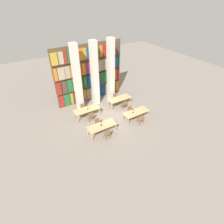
% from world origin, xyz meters
% --- Properties ---
extents(ground_plane, '(40.00, 40.00, 0.00)m').
position_xyz_m(ground_plane, '(0.00, 0.00, 0.00)').
color(ground_plane, gray).
extents(bookshelf_bank, '(6.86, 0.35, 5.50)m').
position_xyz_m(bookshelf_bank, '(-0.01, 3.96, 2.60)').
color(bookshelf_bank, brown).
rests_on(bookshelf_bank, ground_plane).
extents(pillar_left, '(0.57, 0.57, 6.00)m').
position_xyz_m(pillar_left, '(-1.69, 2.86, 3.00)').
color(pillar_left, beige).
rests_on(pillar_left, ground_plane).
extents(pillar_center, '(0.57, 0.57, 6.00)m').
position_xyz_m(pillar_center, '(0.00, 2.86, 3.00)').
color(pillar_center, beige).
rests_on(pillar_center, ground_plane).
extents(pillar_right, '(0.57, 0.57, 6.00)m').
position_xyz_m(pillar_right, '(1.69, 2.86, 3.00)').
color(pillar_right, beige).
rests_on(pillar_right, ground_plane).
extents(reading_table_0, '(2.28, 0.91, 0.78)m').
position_xyz_m(reading_table_0, '(-1.66, -1.34, 0.70)').
color(reading_table_0, tan).
rests_on(reading_table_0, ground_plane).
extents(chair_0, '(0.42, 0.40, 0.89)m').
position_xyz_m(chair_0, '(-1.62, -2.08, 0.49)').
color(chair_0, brown).
rests_on(chair_0, ground_plane).
extents(chair_1, '(0.42, 0.40, 0.89)m').
position_xyz_m(chair_1, '(-1.62, -0.60, 0.49)').
color(chair_1, brown).
rests_on(chair_1, ground_plane).
extents(desk_lamp_0, '(0.14, 0.14, 0.40)m').
position_xyz_m(desk_lamp_0, '(-1.69, -1.30, 1.04)').
color(desk_lamp_0, black).
rests_on(desk_lamp_0, reading_table_0).
extents(reading_table_1, '(2.28, 0.91, 0.78)m').
position_xyz_m(reading_table_1, '(1.70, -1.28, 0.70)').
color(reading_table_1, tan).
rests_on(reading_table_1, ground_plane).
extents(chair_2, '(0.42, 0.40, 0.89)m').
position_xyz_m(chair_2, '(1.66, -2.02, 0.49)').
color(chair_2, brown).
rests_on(chair_2, ground_plane).
extents(chair_3, '(0.42, 0.40, 0.89)m').
position_xyz_m(chair_3, '(1.66, -0.54, 0.49)').
color(chair_3, brown).
rests_on(chair_3, ground_plane).
extents(desk_lamp_1, '(0.14, 0.14, 0.42)m').
position_xyz_m(desk_lamp_1, '(1.38, -1.26, 1.05)').
color(desk_lamp_1, black).
rests_on(desk_lamp_1, reading_table_1).
extents(reading_table_2, '(2.28, 0.91, 0.78)m').
position_xyz_m(reading_table_2, '(-1.71, 1.28, 0.70)').
color(reading_table_2, tan).
rests_on(reading_table_2, ground_plane).
extents(chair_4, '(0.42, 0.40, 0.89)m').
position_xyz_m(chair_4, '(-1.75, 0.54, 0.49)').
color(chair_4, brown).
rests_on(chair_4, ground_plane).
extents(chair_5, '(0.42, 0.40, 0.89)m').
position_xyz_m(chair_5, '(-1.75, 2.02, 0.49)').
color(chair_5, brown).
rests_on(chair_5, ground_plane).
extents(desk_lamp_2, '(0.14, 0.14, 0.44)m').
position_xyz_m(desk_lamp_2, '(-1.63, 1.25, 1.07)').
color(desk_lamp_2, black).
rests_on(desk_lamp_2, reading_table_2).
extents(reading_table_3, '(2.28, 0.91, 0.78)m').
position_xyz_m(reading_table_3, '(1.73, 1.34, 0.70)').
color(reading_table_3, tan).
rests_on(reading_table_3, ground_plane).
extents(chair_6, '(0.42, 0.40, 0.89)m').
position_xyz_m(chair_6, '(1.76, 0.60, 0.49)').
color(chair_6, brown).
rests_on(chair_6, ground_plane).
extents(chair_7, '(0.42, 0.40, 0.89)m').
position_xyz_m(chair_7, '(1.76, 2.08, 0.49)').
color(chair_7, brown).
rests_on(chair_7, ground_plane).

